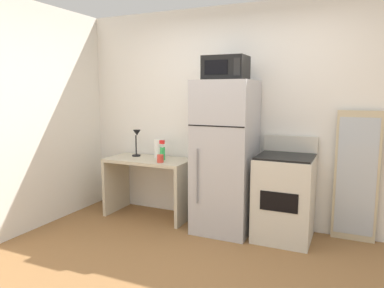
# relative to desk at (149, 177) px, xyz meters

# --- Properties ---
(ground_plane) EXTENTS (12.00, 12.00, 0.00)m
(ground_plane) POSITION_rel_desk_xyz_m (1.16, -1.35, -0.52)
(ground_plane) COLOR olive
(wall_back_white) EXTENTS (5.00, 0.10, 2.60)m
(wall_back_white) POSITION_rel_desk_xyz_m (1.16, 0.35, 0.78)
(wall_back_white) COLOR white
(wall_back_white) RESTS_ON ground
(desk) EXTENTS (1.07, 0.55, 0.75)m
(desk) POSITION_rel_desk_xyz_m (0.00, 0.00, 0.00)
(desk) COLOR beige
(desk) RESTS_ON ground
(desk_lamp) EXTENTS (0.14, 0.12, 0.35)m
(desk_lamp) POSITION_rel_desk_xyz_m (-0.23, 0.08, 0.47)
(desk_lamp) COLOR black
(desk_lamp) RESTS_ON desk
(coffee_mug) EXTENTS (0.08, 0.08, 0.09)m
(coffee_mug) POSITION_rel_desk_xyz_m (0.25, -0.15, 0.28)
(coffee_mug) COLOR #D83F33
(coffee_mug) RESTS_ON desk
(paper_towel_roll) EXTENTS (0.11, 0.11, 0.24)m
(paper_towel_roll) POSITION_rel_desk_xyz_m (0.08, 0.11, 0.35)
(paper_towel_roll) COLOR white
(paper_towel_roll) RESTS_ON desk
(spray_bottle) EXTENTS (0.06, 0.06, 0.25)m
(spray_bottle) POSITION_rel_desk_xyz_m (0.20, -0.01, 0.33)
(spray_bottle) COLOR green
(spray_bottle) RESTS_ON desk
(refrigerator) EXTENTS (0.64, 0.67, 1.72)m
(refrigerator) POSITION_rel_desk_xyz_m (1.04, -0.05, 0.34)
(refrigerator) COLOR #B7B7BC
(refrigerator) RESTS_ON ground
(microwave) EXTENTS (0.46, 0.35, 0.26)m
(microwave) POSITION_rel_desk_xyz_m (1.04, -0.07, 1.33)
(microwave) COLOR black
(microwave) RESTS_ON refrigerator
(oven_range) EXTENTS (0.59, 0.61, 1.10)m
(oven_range) POSITION_rel_desk_xyz_m (1.71, -0.02, -0.05)
(oven_range) COLOR beige
(oven_range) RESTS_ON ground
(leaning_mirror) EXTENTS (0.44, 0.03, 1.40)m
(leaning_mirror) POSITION_rel_desk_xyz_m (2.40, 0.23, 0.18)
(leaning_mirror) COLOR #C6B793
(leaning_mirror) RESTS_ON ground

